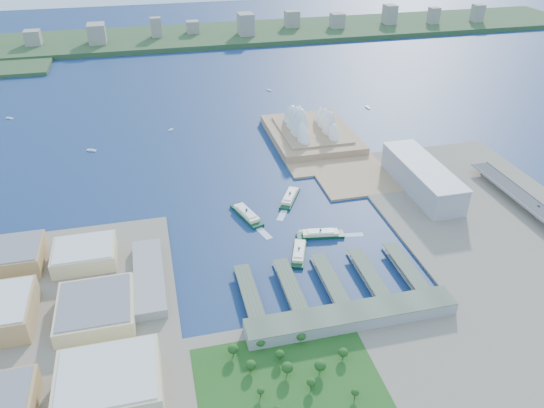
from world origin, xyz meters
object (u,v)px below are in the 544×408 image
object	(u,v)px
toaster_building	(422,177)
car_c	(539,206)
ferry_a	(247,213)
opera_house	(312,120)
ferry_c	(299,251)
ferry_d	(320,233)
ferry_b	(290,196)

from	to	relation	value
toaster_building	car_c	xyz separation A→B (m)	(109.00, -92.78, -5.05)
ferry_a	car_c	bearing A→B (deg)	-31.15
ferry_a	car_c	distance (m)	357.29
opera_house	ferry_c	xyz separation A→B (m)	(-107.38, -299.38, -26.96)
opera_house	ferry_a	distance (m)	257.26
ferry_a	ferry_d	xyz separation A→B (m)	(74.96, -62.12, -0.49)
ferry_b	car_c	xyz separation A→B (m)	(284.11, -112.31, 10.04)
ferry_c	car_c	bearing A→B (deg)	-158.13
ferry_c	car_c	distance (m)	306.63
ferry_d	toaster_building	bearing A→B (deg)	-57.57
toaster_building	ferry_d	bearing A→B (deg)	-156.54
ferry_b	ferry_d	size ratio (longest dim) A/B	1.04
opera_house	ferry_a	bearing A→B (deg)	-125.37
ferry_a	opera_house	bearing A→B (deg)	37.10
ferry_a	ferry_b	world-z (taller)	ferry_a
toaster_building	ferry_b	world-z (taller)	toaster_building
ferry_d	ferry_b	bearing A→B (deg)	16.50
ferry_c	ferry_d	world-z (taller)	ferry_d
ferry_b	ferry_a	bearing A→B (deg)	-126.65
ferry_c	opera_house	bearing A→B (deg)	-89.09
ferry_b	ferry_d	bearing A→B (deg)	-53.24
ferry_b	ferry_c	bearing A→B (deg)	-71.39
car_c	ferry_b	bearing A→B (deg)	158.43
ferry_d	opera_house	bearing A→B (deg)	-6.15
opera_house	ferry_c	distance (m)	319.20
ferry_a	ferry_d	bearing A→B (deg)	-57.18
ferry_b	car_c	distance (m)	305.67
opera_house	car_c	xyz separation A→B (m)	(199.00, -292.78, -16.55)
ferry_d	ferry_a	bearing A→B (deg)	59.32
toaster_building	ferry_a	xyz separation A→B (m)	(-238.12, -8.69, -14.80)
ferry_d	ferry_c	bearing A→B (deg)	138.82
opera_house	ferry_b	bearing A→B (deg)	-115.25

